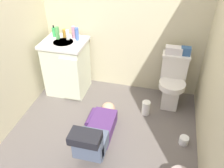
{
  "coord_description": "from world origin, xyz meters",
  "views": [
    {
      "loc": [
        0.61,
        -2.12,
        2.23
      ],
      "look_at": [
        0.01,
        0.32,
        0.45
      ],
      "focal_mm": 38.08,
      "sensor_mm": 36.0,
      "label": 1
    }
  ],
  "objects": [
    {
      "name": "bottle_amber",
      "position": [
        -0.79,
        0.77,
        0.88
      ],
      "size": [
        0.06,
        0.06,
        0.12
      ],
      "primitive_type": "cylinder",
      "color": "#C3872E",
      "rests_on": "vanity_cabinet"
    },
    {
      "name": "tissue_box",
      "position": [
        0.73,
        0.77,
        0.8
      ],
      "size": [
        0.22,
        0.11,
        0.1
      ],
      "primitive_type": "cube",
      "color": "silver",
      "rests_on": "toilet"
    },
    {
      "name": "bottle_blue",
      "position": [
        -0.58,
        0.72,
        0.91
      ],
      "size": [
        0.05,
        0.05,
        0.18
      ],
      "primitive_type": "cylinder",
      "color": "#4769B8",
      "rests_on": "vanity_cabinet"
    },
    {
      "name": "wall_left",
      "position": [
        -1.18,
        0.0,
        1.2
      ],
      "size": [
        0.08,
        1.91,
        2.4
      ],
      "primitive_type": "cube",
      "color": "beige",
      "rests_on": "ground_plane"
    },
    {
      "name": "bottle_white",
      "position": [
        -0.72,
        0.71,
        0.89
      ],
      "size": [
        0.05,
        0.05,
        0.14
      ],
      "primitive_type": "cylinder",
      "color": "white",
      "rests_on": "vanity_cabinet"
    },
    {
      "name": "wall_back",
      "position": [
        0.0,
        1.0,
        1.2
      ],
      "size": [
        2.44,
        0.08,
        2.4
      ],
      "primitive_type": "cube",
      "color": "beige",
      "rests_on": "ground_plane"
    },
    {
      "name": "soap_dispenser",
      "position": [
        -0.94,
        0.76,
        0.89
      ],
      "size": [
        0.06,
        0.06,
        0.17
      ],
      "color": "green",
      "rests_on": "vanity_cabinet"
    },
    {
      "name": "paper_towel_roll",
      "position": [
        0.47,
        0.36,
        0.1
      ],
      "size": [
        0.11,
        0.11,
        0.2
      ],
      "primitive_type": "cylinder",
      "color": "white",
      "rests_on": "ground_plane"
    },
    {
      "name": "faucet",
      "position": [
        -0.75,
        0.78,
        0.87
      ],
      "size": [
        0.02,
        0.02,
        0.1
      ],
      "primitive_type": "cylinder",
      "color": "silver",
      "rests_on": "vanity_cabinet"
    },
    {
      "name": "person_plumber",
      "position": [
        -0.02,
        -0.29,
        0.18
      ],
      "size": [
        0.39,
        1.06,
        0.52
      ],
      "color": "#512D6B",
      "rests_on": "ground_plane"
    },
    {
      "name": "toiletry_bag",
      "position": [
        0.88,
        0.77,
        0.81
      ],
      "size": [
        0.12,
        0.09,
        0.11
      ],
      "primitive_type": "cube",
      "color": "#33598C",
      "rests_on": "toilet"
    },
    {
      "name": "ground_plane",
      "position": [
        0.0,
        0.0,
        -0.02
      ],
      "size": [
        2.78,
        2.91,
        0.04
      ],
      "primitive_type": "cube",
      "color": "#635B57"
    },
    {
      "name": "bottle_green",
      "position": [
        -0.86,
        0.7,
        0.91
      ],
      "size": [
        0.06,
        0.06,
        0.17
      ],
      "primitive_type": "cylinder",
      "color": "#52A452",
      "rests_on": "vanity_cabinet"
    },
    {
      "name": "vanity_cabinet",
      "position": [
        -0.75,
        0.63,
        0.42
      ],
      "size": [
        0.6,
        0.53,
        0.82
      ],
      "color": "beige",
      "rests_on": "ground_plane"
    },
    {
      "name": "bottle_pink",
      "position": [
        -0.65,
        0.77,
        0.91
      ],
      "size": [
        0.06,
        0.06,
        0.18
      ],
      "primitive_type": "cylinder",
      "color": "pink",
      "rests_on": "vanity_cabinet"
    },
    {
      "name": "toilet_paper_roll",
      "position": [
        0.98,
        -0.06,
        0.05
      ],
      "size": [
        0.11,
        0.11,
        0.1
      ],
      "primitive_type": "cylinder",
      "color": "white",
      "rests_on": "ground_plane"
    },
    {
      "name": "toilet",
      "position": [
        0.77,
        0.68,
        0.37
      ],
      "size": [
        0.36,
        0.46,
        0.75
      ],
      "color": "silver",
      "rests_on": "ground_plane"
    }
  ]
}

